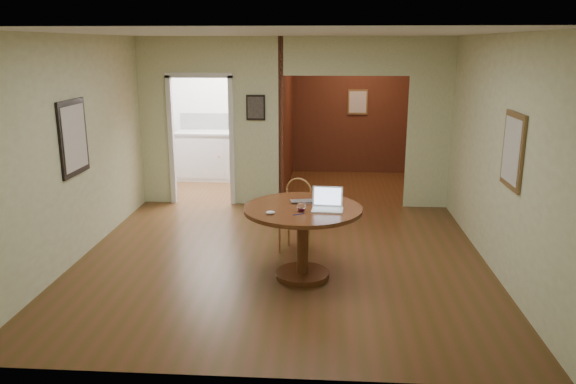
# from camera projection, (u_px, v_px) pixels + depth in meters

# --- Properties ---
(floor) EXTENTS (5.00, 5.00, 0.00)m
(floor) POSITION_uv_depth(u_px,v_px,m) (281.00, 261.00, 6.89)
(floor) COLOR #4D3416
(floor) RESTS_ON ground
(room_shell) EXTENTS (5.20, 7.50, 5.00)m
(room_shell) POSITION_uv_depth(u_px,v_px,m) (268.00, 122.00, 9.59)
(room_shell) COLOR silver
(room_shell) RESTS_ON ground
(dining_table) EXTENTS (1.32, 1.32, 0.83)m
(dining_table) POSITION_uv_depth(u_px,v_px,m) (303.00, 226.00, 6.28)
(dining_table) COLOR #5C3017
(dining_table) RESTS_ON ground
(chair) EXTENTS (0.51, 0.51, 0.93)m
(chair) POSITION_uv_depth(u_px,v_px,m) (296.00, 211.00, 7.15)
(chair) COLOR #955B34
(chair) RESTS_ON ground
(open_laptop) EXTENTS (0.35, 0.31, 0.24)m
(open_laptop) POSITION_uv_depth(u_px,v_px,m) (327.00, 203.00, 6.14)
(open_laptop) COLOR white
(open_laptop) RESTS_ON dining_table
(closed_laptop) EXTENTS (0.36, 0.27, 0.03)m
(closed_laptop) POSITION_uv_depth(u_px,v_px,m) (306.00, 202.00, 6.36)
(closed_laptop) COLOR #ADADB1
(closed_laptop) RESTS_ON dining_table
(mouse) EXTENTS (0.11, 0.07, 0.04)m
(mouse) POSITION_uv_depth(u_px,v_px,m) (270.00, 213.00, 5.95)
(mouse) COLOR white
(mouse) RESTS_ON dining_table
(wine_glass) EXTENTS (0.10, 0.10, 0.11)m
(wine_glass) POSITION_uv_depth(u_px,v_px,m) (301.00, 207.00, 6.05)
(wine_glass) COLOR white
(wine_glass) RESTS_ON dining_table
(pen) EXTENTS (0.11, 0.07, 0.01)m
(pen) POSITION_uv_depth(u_px,v_px,m) (299.00, 214.00, 5.95)
(pen) COLOR navy
(pen) RESTS_ON dining_table
(kitchen_cabinet) EXTENTS (2.06, 0.60, 0.94)m
(kitchen_cabinet) POSITION_uv_depth(u_px,v_px,m) (229.00, 156.00, 10.91)
(kitchen_cabinet) COLOR white
(kitchen_cabinet) RESTS_ON ground
(grocery_bag) EXTENTS (0.40, 0.36, 0.33)m
(grocery_bag) POSITION_uv_depth(u_px,v_px,m) (266.00, 124.00, 10.70)
(grocery_bag) COLOR beige
(grocery_bag) RESTS_ON kitchen_cabinet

